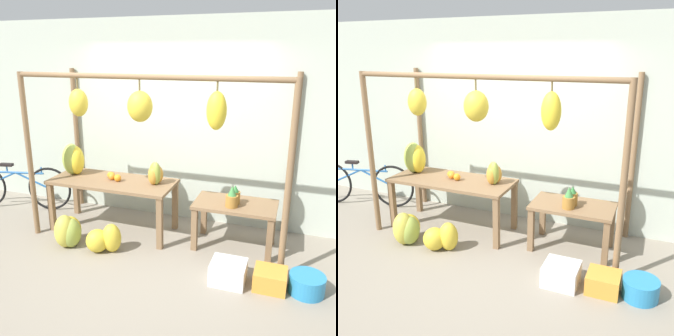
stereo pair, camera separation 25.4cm
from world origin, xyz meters
The scene contains 15 objects.
ground_plane centered at (0.00, 0.00, 0.00)m, with size 20.00×20.00×0.00m, color gray.
shop_wall_back centered at (0.00, 1.39, 1.40)m, with size 8.00×0.08×2.80m.
stall_awning centered at (0.00, 0.42, 1.53)m, with size 3.23×1.26×2.12m.
display_table_main centered at (-0.65, 0.66, 0.61)m, with size 1.67×0.70×0.71m.
display_table_side centered at (0.99, 0.71, 0.47)m, with size 0.99×0.58×0.59m.
banana_pile_on_table centered at (-1.27, 0.72, 0.92)m, with size 0.38×0.35×0.43m.
orange_pile centered at (-0.66, 0.68, 0.76)m, with size 0.25×0.18×0.10m.
pineapple_cluster centered at (0.97, 0.63, 0.69)m, with size 0.15×0.24×0.27m.
banana_pile_ground_left centered at (-0.98, 0.05, 0.19)m, with size 0.40×0.47×0.42m.
banana_pile_ground_right centered at (-0.48, 0.06, 0.16)m, with size 0.48×0.36×0.36m.
fruit_crate_white centered at (1.07, -0.06, 0.11)m, with size 0.37×0.34×0.22m.
blue_bucket centered at (1.85, 0.01, 0.10)m, with size 0.36×0.36×0.20m.
parked_bicycle centered at (-2.40, 0.82, 0.36)m, with size 1.70×0.42×0.72m.
papaya_pile centered at (-0.05, 0.70, 0.85)m, with size 0.23×0.24×0.30m.
fruit_crate_purple centered at (1.49, -0.02, 0.10)m, with size 0.33×0.31×0.20m.
Camera 1 is at (1.62, -3.54, 2.33)m, focal length 40.00 mm.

